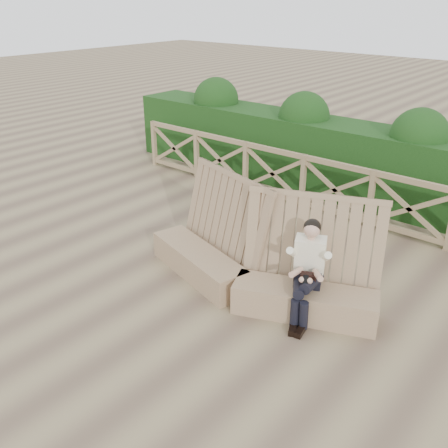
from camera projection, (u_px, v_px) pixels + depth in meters
The scene contains 5 objects.
ground at pixel (214, 292), 7.23m from camera, with size 60.00×60.00×0.00m, color brown.
bench at pixel (252, 268), 7.09m from camera, with size 3.74×1.42×1.55m.
woman at pixel (308, 267), 6.44m from camera, with size 0.56×0.88×1.36m.
guardrail at pixel (335, 190), 9.43m from camera, with size 10.10×0.09×1.10m.
hedge at pixel (365, 164), 10.18m from camera, with size 12.00×1.20×1.50m, color black.
Camera 1 is at (4.05, -4.61, 3.95)m, focal length 40.00 mm.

